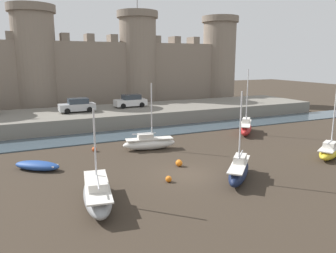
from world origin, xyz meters
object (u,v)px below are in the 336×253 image
Objects in this scene: sailboat_near_channel_left at (246,127)px; mooring_buoy_off_centre at (179,163)px; mooring_buoy_near_shore at (94,149)px; car_quay_west at (77,106)px; sailboat_midflat_centre at (239,170)px; mooring_buoy_near_channel at (169,179)px; sailboat_midflat_left at (330,151)px; sailboat_foreground_right at (149,143)px; sailboat_midflat_right at (97,193)px; car_quay_centre_east at (131,101)px; rowboat_foreground_left at (37,165)px.

sailboat_near_channel_left reaches higher than mooring_buoy_off_centre.
sailboat_near_channel_left is 16.24× the size of mooring_buoy_near_shore.
mooring_buoy_near_shore is 0.10× the size of car_quay_west.
mooring_buoy_near_shore is (-7.11, 10.70, -0.47)m from sailboat_midflat_centre.
sailboat_midflat_centre is 0.86× the size of sailboat_near_channel_left.
sailboat_midflat_left is at bearing -2.34° from mooring_buoy_near_channel.
sailboat_midflat_left is at bearing 6.08° from sailboat_midflat_centre.
car_quay_west is (0.70, 11.82, 2.21)m from mooring_buoy_near_shore.
mooring_buoy_near_shore is (-16.07, -0.09, -0.47)m from sailboat_near_channel_left.
sailboat_foreground_right is 11.28m from sailboat_midflat_right.
sailboat_foreground_right reaches higher than car_quay_west.
mooring_buoy_off_centre is 18.96m from car_quay_west.
car_quay_west is at bearing 82.83° from sailboat_midflat_right.
mooring_buoy_near_channel is (-4.31, 1.61, -0.47)m from sailboat_midflat_centre.
sailboat_midflat_left is 16.10× the size of mooring_buoy_near_shore.
sailboat_foreground_right is (-12.33, 8.30, 0.03)m from sailboat_midflat_left.
sailboat_midflat_centre is 1.41× the size of car_quay_west.
sailboat_midflat_left is 1.16× the size of sailboat_foreground_right.
sailboat_midflat_left is 1.62× the size of car_quay_centre_east.
sailboat_midflat_left reaches higher than mooring_buoy_off_centre.
sailboat_midflat_left is 1.17× the size of sailboat_midflat_right.
mooring_buoy_off_centre reaches higher than mooring_buoy_near_shore.
car_quay_west is at bearing 86.62° from mooring_buoy_near_shore.
sailboat_near_channel_left is at bearing 8.50° from rowboat_foreground_left.
sailboat_midflat_left is at bearing -29.85° from mooring_buoy_near_shore.
sailboat_midflat_centre is 14.17× the size of mooring_buoy_near_channel.
sailboat_midflat_right is 5.13m from mooring_buoy_near_channel.
sailboat_foreground_right is 1.01× the size of sailboat_midflat_right.
sailboat_near_channel_left is 16.08m from mooring_buoy_near_shore.
car_quay_centre_east reaches higher than rowboat_foreground_left.
sailboat_midflat_right reaches higher than car_quay_centre_east.
sailboat_midflat_centre is 11.43× the size of mooring_buoy_off_centre.
mooring_buoy_near_shore is 9.51m from mooring_buoy_near_channel.
sailboat_midflat_left reaches higher than car_quay_centre_east.
car_quay_centre_east is (9.80, 23.61, 1.77)m from sailboat_midflat_right.
sailboat_midflat_centre reaches higher than mooring_buoy_near_shore.
sailboat_midflat_centre reaches higher than mooring_buoy_near_channel.
car_quay_west is at bearing 106.11° from sailboat_foreground_right.
mooring_buoy_near_shore is at bearing 78.63° from sailboat_midflat_right.
sailboat_midflat_right reaches higher than mooring_buoy_near_channel.
sailboat_midflat_left is 22.57m from rowboat_foreground_left.
car_quay_centre_east is (4.88, 22.20, 2.22)m from mooring_buoy_near_channel.
rowboat_foreground_left is at bearing -110.10° from car_quay_west.
sailboat_near_channel_left is at bearing 0.31° from mooring_buoy_near_shore.
car_quay_west is at bearing 102.65° from mooring_buoy_off_centre.
mooring_buoy_near_shore is (-4.51, 1.36, -0.39)m from sailboat_foreground_right.
mooring_buoy_near_channel is 22.84m from car_quay_centre_east.
sailboat_midflat_right is at bearing -177.48° from sailboat_midflat_left.
car_quay_centre_east is at bearing 10.43° from car_quay_west.
mooring_buoy_off_centre is (6.94, 3.94, -0.40)m from sailboat_midflat_right.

